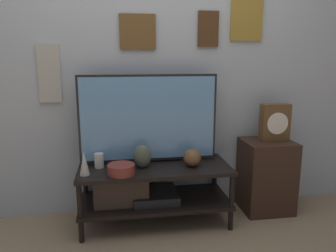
# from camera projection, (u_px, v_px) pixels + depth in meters

# --- Properties ---
(ground_plane) EXTENTS (12.00, 12.00, 0.00)m
(ground_plane) POSITION_uv_depth(u_px,v_px,m) (160.00, 240.00, 2.45)
(ground_plane) COLOR #997F60
(wall_back) EXTENTS (6.40, 0.08, 2.70)m
(wall_back) POSITION_uv_depth(u_px,v_px,m) (149.00, 56.00, 2.75)
(wall_back) COLOR #B2BCC6
(wall_back) RESTS_ON ground_plane
(media_console) EXTENTS (1.21, 0.51, 0.48)m
(media_console) POSITION_uv_depth(u_px,v_px,m) (144.00, 188.00, 2.66)
(media_console) COLOR black
(media_console) RESTS_ON ground_plane
(television) EXTENTS (1.12, 0.05, 0.73)m
(television) POSITION_uv_depth(u_px,v_px,m) (149.00, 118.00, 2.66)
(television) COLOR black
(television) RESTS_ON media_console
(vase_round_glass) EXTENTS (0.14, 0.14, 0.14)m
(vase_round_glass) POSITION_uv_depth(u_px,v_px,m) (192.00, 158.00, 2.62)
(vase_round_glass) COLOR brown
(vase_round_glass) RESTS_ON media_console
(vase_urn_stoneware) EXTENTS (0.14, 0.11, 0.19)m
(vase_urn_stoneware) POSITION_uv_depth(u_px,v_px,m) (142.00, 156.00, 2.58)
(vase_urn_stoneware) COLOR #4C5647
(vase_urn_stoneware) RESTS_ON media_console
(vase_wide_bowl) EXTENTS (0.21, 0.21, 0.08)m
(vase_wide_bowl) POSITION_uv_depth(u_px,v_px,m) (121.00, 169.00, 2.45)
(vase_wide_bowl) COLOR brown
(vase_wide_bowl) RESTS_ON media_console
(vase_slim_bronze) EXTENTS (0.07, 0.07, 0.18)m
(vase_slim_bronze) POSITION_uv_depth(u_px,v_px,m) (84.00, 163.00, 2.42)
(vase_slim_bronze) COLOR beige
(vase_slim_bronze) RESTS_ON media_console
(candle_jar) EXTENTS (0.07, 0.07, 0.12)m
(candle_jar) POSITION_uv_depth(u_px,v_px,m) (99.00, 160.00, 2.59)
(candle_jar) COLOR silver
(candle_jar) RESTS_ON media_console
(side_table) EXTENTS (0.42, 0.37, 0.63)m
(side_table) POSITION_uv_depth(u_px,v_px,m) (266.00, 176.00, 2.89)
(side_table) COLOR #382319
(side_table) RESTS_ON ground_plane
(mantel_clock) EXTENTS (0.25, 0.11, 0.32)m
(mantel_clock) POSITION_uv_depth(u_px,v_px,m) (275.00, 122.00, 2.82)
(mantel_clock) COLOR brown
(mantel_clock) RESTS_ON side_table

